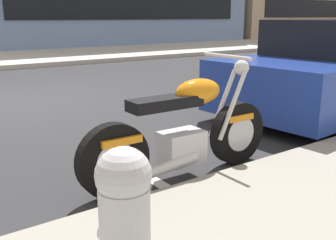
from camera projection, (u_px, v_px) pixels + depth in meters
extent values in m
plane|color=#28282B|center=(20.00, 102.00, 6.96)|extent=(260.00, 260.00, 0.00)
cube|color=#ADA89E|center=(231.00, 46.00, 19.25)|extent=(120.00, 5.00, 0.14)
cube|color=silver|center=(138.00, 171.00, 3.85)|extent=(0.12, 2.20, 0.01)
cylinder|color=black|center=(237.00, 133.00, 4.01)|extent=(0.64, 0.12, 0.64)
cylinder|color=silver|center=(237.00, 133.00, 4.01)|extent=(0.35, 0.13, 0.35)
cylinder|color=black|center=(113.00, 161.00, 3.24)|extent=(0.64, 0.12, 0.64)
cylinder|color=silver|center=(113.00, 161.00, 3.24)|extent=(0.35, 0.13, 0.35)
cube|color=silver|center=(182.00, 147.00, 3.63)|extent=(0.40, 0.27, 0.30)
cube|color=black|center=(165.00, 103.00, 3.42)|extent=(0.68, 0.23, 0.10)
ellipsoid|color=orange|center=(198.00, 92.00, 3.60)|extent=(0.48, 0.25, 0.24)
cube|color=orange|center=(118.00, 139.00, 3.23)|extent=(0.36, 0.19, 0.06)
cube|color=orange|center=(236.00, 117.00, 3.95)|extent=(0.32, 0.17, 0.06)
cylinder|color=silver|center=(223.00, 103.00, 3.90)|extent=(0.34, 0.05, 0.65)
cylinder|color=silver|center=(232.00, 106.00, 3.79)|extent=(0.34, 0.05, 0.65)
cylinder|color=silver|center=(227.00, 56.00, 3.71)|extent=(0.05, 0.62, 0.04)
sphere|color=silver|center=(242.00, 68.00, 3.85)|extent=(0.15, 0.15, 0.15)
cylinder|color=silver|center=(163.00, 168.00, 3.38)|extent=(0.71, 0.10, 0.16)
cylinder|color=black|center=(239.00, 94.00, 6.07)|extent=(0.63, 0.26, 0.62)
sphere|color=#B7B7BC|center=(123.00, 175.00, 1.64)|extent=(0.24, 0.24, 0.24)
cylinder|color=#B7B7BC|center=(110.00, 235.00, 1.83)|extent=(0.10, 0.08, 0.10)
cube|color=black|center=(138.00, 7.00, 18.41)|extent=(11.93, 0.06, 1.10)
cube|color=black|center=(321.00, 9.00, 26.47)|extent=(11.04, 0.06, 1.10)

